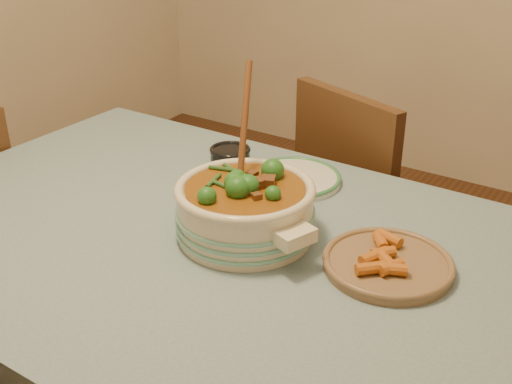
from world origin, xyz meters
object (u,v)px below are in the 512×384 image
white_plate (294,178)px  fried_plate (388,262)px  stew_casserole (245,205)px  chair_far (364,202)px  condiment_bowl (230,157)px  dining_table (217,271)px

white_plate → fried_plate: 0.46m
stew_casserole → fried_plate: size_ratio=1.40×
white_plate → chair_far: bearing=86.0°
fried_plate → stew_casserole: bearing=-171.1°
white_plate → condiment_bowl: (-0.20, -0.02, 0.02)m
dining_table → fried_plate: fried_plate is taller
fried_plate → chair_far: (-0.35, 0.68, -0.26)m
fried_plate → chair_far: size_ratio=0.31×
stew_casserole → condiment_bowl: bearing=130.8°
dining_table → condiment_bowl: 0.41m
white_plate → condiment_bowl: bearing=-174.9°
stew_casserole → dining_table: bearing=-138.5°
stew_casserole → condiment_bowl: stew_casserole is taller
condiment_bowl → chair_far: (0.23, 0.44, -0.27)m
stew_casserole → white_plate: (-0.05, 0.31, -0.07)m
dining_table → stew_casserole: stew_casserole is taller
dining_table → white_plate: white_plate is taller
stew_casserole → condiment_bowl: 0.39m
white_plate → stew_casserole: bearing=-80.3°
dining_table → stew_casserole: (0.05, 0.05, 0.17)m
dining_table → condiment_bowl: condiment_bowl is taller
dining_table → condiment_bowl: size_ratio=12.65×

